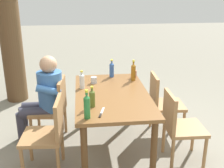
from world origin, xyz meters
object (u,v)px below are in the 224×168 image
object	(u,v)px
chair_far_left	(49,132)
bottle_blue	(112,69)
cup_steel	(94,80)
bottle_amber	(133,72)
bottle_olive	(92,98)
person_in_white_shirt	(45,95)
chair_far_right	(54,107)
chair_near_right	(162,101)
table_knife	(101,113)
backpack_by_near_side	(98,102)
cup_terracotta	(134,74)
bottle_green	(87,106)
bottle_clear	(82,81)
chair_near_left	(179,124)
dining_table	(112,101)

from	to	relation	value
chair_far_left	bottle_blue	xyz separation A→B (m)	(0.99, -0.81, 0.40)
cup_steel	bottle_amber	bearing A→B (deg)	-83.34
bottle_blue	bottle_olive	distance (m)	1.06
person_in_white_shirt	bottle_blue	xyz separation A→B (m)	(0.30, -0.92, 0.23)
chair_far_right	bottle_olive	distance (m)	0.93
chair_near_right	table_knife	bearing A→B (deg)	134.27
chair_far_right	table_knife	size ratio (longest dim) A/B	3.67
chair_far_left	backpack_by_near_side	world-z (taller)	chair_far_left
chair_far_left	bottle_olive	bearing A→B (deg)	-91.85
chair_far_left	bottle_amber	distance (m)	1.41
chair_near_right	backpack_by_near_side	world-z (taller)	chair_near_right
chair_far_left	person_in_white_shirt	world-z (taller)	person_in_white_shirt
cup_terracotta	table_knife	world-z (taller)	cup_terracotta
bottle_green	bottle_clear	world-z (taller)	bottle_green
chair_far_right	table_knife	distance (m)	1.09
person_in_white_shirt	cup_terracotta	bearing A→B (deg)	-79.37
bottle_green	chair_near_left	bearing A→B (deg)	-74.34
bottle_green	bottle_clear	bearing A→B (deg)	2.50
bottle_blue	bottle_green	size ratio (longest dim) A/B	0.85
dining_table	backpack_by_near_side	bearing A→B (deg)	5.31
bottle_olive	bottle_blue	bearing A→B (deg)	-17.92
dining_table	table_knife	xyz separation A→B (m)	(-0.54, 0.17, 0.11)
cup_terracotta	person_in_white_shirt	bearing A→B (deg)	100.63
chair_far_right	bottle_amber	world-z (taller)	bottle_amber
bottle_green	backpack_by_near_side	distance (m)	1.90
chair_far_right	cup_terracotta	distance (m)	1.19
bottle_green	bottle_clear	xyz separation A→B (m)	(0.86, 0.04, -0.03)
bottle_amber	cup_terracotta	xyz separation A→B (m)	(0.11, -0.03, -0.07)
chair_far_right	cup_terracotta	world-z (taller)	cup_terracotta
bottle_green	table_knife	distance (m)	0.21
person_in_white_shirt	bottle_olive	distance (m)	0.95
chair_near_left	bottle_amber	size ratio (longest dim) A/B	3.04
chair_far_right	cup_terracotta	size ratio (longest dim) A/B	8.40
bottle_blue	backpack_by_near_side	world-z (taller)	bottle_blue
chair_far_left	bottle_amber	world-z (taller)	bottle_amber
chair_near_left	table_knife	world-z (taller)	chair_near_left
person_in_white_shirt	dining_table	bearing A→B (deg)	-111.88
bottle_green	backpack_by_near_side	size ratio (longest dim) A/B	0.76
person_in_white_shirt	bottle_green	xyz separation A→B (m)	(-0.98, -0.53, 0.25)
chair_near_left	backpack_by_near_side	xyz separation A→B (m)	(1.45, 0.84, -0.30)
chair_far_right	person_in_white_shirt	bearing A→B (deg)	85.34
chair_near_right	cup_steel	world-z (taller)	chair_near_right
chair_near_right	person_in_white_shirt	world-z (taller)	person_in_white_shirt
dining_table	table_knife	world-z (taller)	table_knife
chair_far_left	bottle_blue	size ratio (longest dim) A/B	3.41
chair_far_left	backpack_by_near_side	size ratio (longest dim) A/B	2.22
chair_far_right	bottle_clear	distance (m)	0.56
cup_terracotta	backpack_by_near_side	world-z (taller)	cup_terracotta
bottle_blue	bottle_green	world-z (taller)	bottle_green
bottle_green	bottle_blue	bearing A→B (deg)	-16.87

